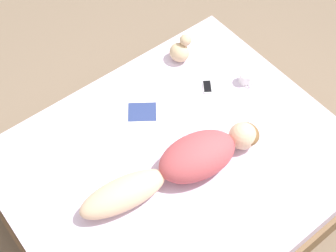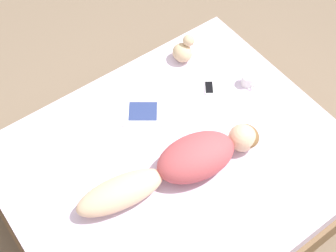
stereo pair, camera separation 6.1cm
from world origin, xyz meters
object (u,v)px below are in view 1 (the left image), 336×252
person (183,164)px  cell_phone (207,87)px  open_magazine (142,99)px  coffee_mug (246,78)px

person → cell_phone: (-0.44, 0.60, -0.10)m
person → open_magazine: bearing=176.3°
open_magazine → cell_phone: size_ratio=3.97×
cell_phone → coffee_mug: bearing=7.6°
cell_phone → open_magazine: bearing=-169.3°
person → coffee_mug: size_ratio=10.26×
cell_phone → person: bearing=-108.0°
person → coffee_mug: person is taller
person → cell_phone: person is taller
coffee_mug → cell_phone: coffee_mug is taller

